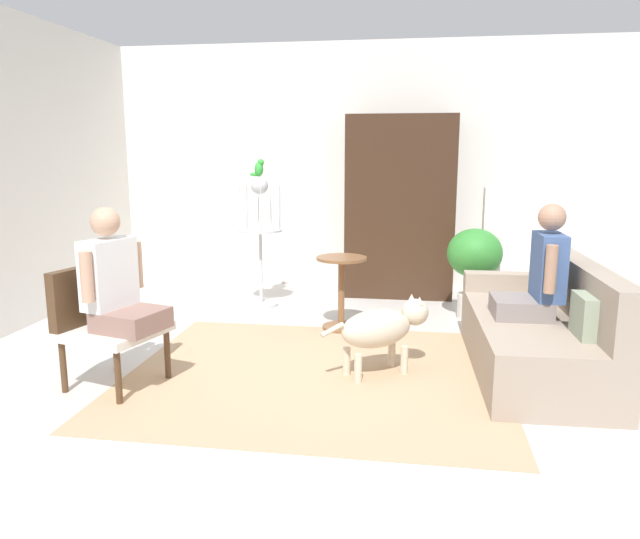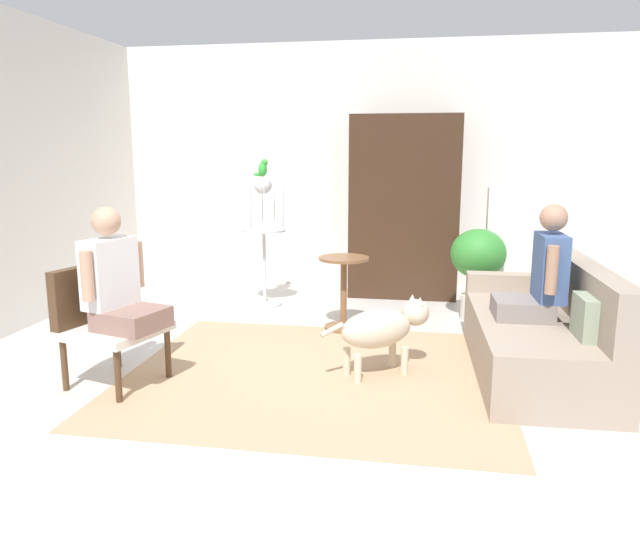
{
  "view_description": "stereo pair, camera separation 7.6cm",
  "coord_description": "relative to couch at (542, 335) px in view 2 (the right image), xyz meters",
  "views": [
    {
      "loc": [
        0.51,
        -4.26,
        1.63
      ],
      "look_at": [
        -0.15,
        -0.06,
        0.79
      ],
      "focal_mm": 34.06,
      "sensor_mm": 36.0,
      "label": 1
    },
    {
      "loc": [
        0.58,
        -4.24,
        1.63
      ],
      "look_at": [
        -0.15,
        -0.06,
        0.79
      ],
      "focal_mm": 34.06,
      "sensor_mm": 36.0,
      "label": 2
    }
  ],
  "objects": [
    {
      "name": "armchair",
      "position": [
        -3.1,
        -0.71,
        0.2
      ],
      "size": [
        0.72,
        0.73,
        0.84
      ],
      "color": "#4C331E",
      "rests_on": "ground"
    },
    {
      "name": "person_on_couch",
      "position": [
        -0.05,
        -0.02,
        0.45
      ],
      "size": [
        0.48,
        0.55,
        0.83
      ],
      "color": "gray"
    },
    {
      "name": "bird_cage_stand",
      "position": [
        -2.55,
        1.6,
        0.49
      ],
      "size": [
        0.46,
        0.46,
        1.37
      ],
      "color": "silver",
      "rests_on": "ground"
    },
    {
      "name": "person_on_armchair",
      "position": [
        -2.95,
        -0.75,
        0.45
      ],
      "size": [
        0.56,
        0.55,
        0.83
      ],
      "color": "#89665B"
    },
    {
      "name": "dog",
      "position": [
        -1.16,
        -0.23,
        0.06
      ],
      "size": [
        0.76,
        0.58,
        0.57
      ],
      "color": "beige",
      "rests_on": "ground"
    },
    {
      "name": "round_end_table",
      "position": [
        -1.6,
        0.87,
        0.09
      ],
      "size": [
        0.46,
        0.46,
        0.68
      ],
      "color": "brown",
      "rests_on": "ground"
    },
    {
      "name": "area_rug",
      "position": [
        -1.65,
        -0.33,
        -0.29
      ],
      "size": [
        2.74,
        2.42,
        0.01
      ],
      "primitive_type": "cube",
      "color": "tan",
      "rests_on": "ground"
    },
    {
      "name": "parrot",
      "position": [
        -2.54,
        1.6,
        1.16
      ],
      "size": [
        0.17,
        0.1,
        0.18
      ],
      "color": "green",
      "rests_on": "bird_cage_stand"
    },
    {
      "name": "back_wall",
      "position": [
        -1.46,
        2.76,
        1.14
      ],
      "size": [
        6.72,
        0.12,
        2.86
      ],
      "primitive_type": "cube",
      "color": "silver",
      "rests_on": "ground"
    },
    {
      "name": "ground_plane",
      "position": [
        -1.46,
        -0.27,
        -0.29
      ],
      "size": [
        7.34,
        7.34,
        0.0
      ],
      "primitive_type": "plane",
      "color": "beige"
    },
    {
      "name": "potted_plant",
      "position": [
        -0.37,
        1.43,
        0.29
      ],
      "size": [
        0.53,
        0.53,
        0.89
      ],
      "color": "beige",
      "rests_on": "ground"
    },
    {
      "name": "armoire_cabinet",
      "position": [
        -1.12,
        2.35,
        0.71
      ],
      "size": [
        1.2,
        0.56,
        2.01
      ],
      "primitive_type": "cube",
      "color": "#382316",
      "rests_on": "ground"
    },
    {
      "name": "column_lamp",
      "position": [
        -0.19,
        1.63,
        0.34
      ],
      "size": [
        0.2,
        0.2,
        1.27
      ],
      "color": "#4C4742",
      "rests_on": "ground"
    },
    {
      "name": "couch",
      "position": [
        0.0,
        0.0,
        0.0
      ],
      "size": [
        0.9,
        1.87,
        0.83
      ],
      "color": "gray",
      "rests_on": "ground"
    }
  ]
}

